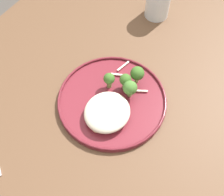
{
  "coord_description": "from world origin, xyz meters",
  "views": [
    {
      "loc": [
        0.32,
        0.21,
        1.43
      ],
      "look_at": [
        -0.03,
        -0.02,
        0.76
      ],
      "focal_mm": 47.97,
      "sensor_mm": 36.0,
      "label": 1
    }
  ],
  "objects_px": {
    "broccoli_floret_center_pile": "(130,88)",
    "seared_scallop_large_seared": "(121,112)",
    "seared_scallop_right_edge": "(115,105)",
    "seared_scallop_center_golden": "(107,106)",
    "broccoli_floret_left_leaning": "(109,79)",
    "dinner_plate": "(112,100)",
    "seared_scallop_half_hidden": "(105,114)",
    "water_glass": "(158,3)",
    "seared_scallop_tiny_bay": "(97,111)",
    "broccoli_floret_right_tilted": "(137,74)",
    "seared_scallop_front_small": "(97,128)",
    "broccoli_floret_split_head": "(125,80)",
    "seared_scallop_rear_pale": "(120,122)"
  },
  "relations": [
    {
      "from": "seared_scallop_large_seared",
      "to": "broccoli_floret_split_head",
      "type": "height_order",
      "value": "broccoli_floret_split_head"
    },
    {
      "from": "seared_scallop_front_small",
      "to": "broccoli_floret_left_leaning",
      "type": "bearing_deg",
      "value": -160.12
    },
    {
      "from": "seared_scallop_right_edge",
      "to": "seared_scallop_large_seared",
      "type": "distance_m",
      "value": 0.03
    },
    {
      "from": "broccoli_floret_split_head",
      "to": "seared_scallop_rear_pale",
      "type": "bearing_deg",
      "value": 25.85
    },
    {
      "from": "seared_scallop_center_golden",
      "to": "seared_scallop_right_edge",
      "type": "height_order",
      "value": "seared_scallop_center_golden"
    },
    {
      "from": "broccoli_floret_center_pile",
      "to": "seared_scallop_rear_pale",
      "type": "bearing_deg",
      "value": 16.38
    },
    {
      "from": "seared_scallop_large_seared",
      "to": "water_glass",
      "type": "xyz_separation_m",
      "value": [
        -0.38,
        -0.11,
        0.02
      ]
    },
    {
      "from": "seared_scallop_tiny_bay",
      "to": "dinner_plate",
      "type": "bearing_deg",
      "value": 169.39
    },
    {
      "from": "seared_scallop_front_small",
      "to": "seared_scallop_rear_pale",
      "type": "bearing_deg",
      "value": 138.7
    },
    {
      "from": "seared_scallop_front_small",
      "to": "seared_scallop_large_seared",
      "type": "distance_m",
      "value": 0.07
    },
    {
      "from": "broccoli_floret_split_head",
      "to": "broccoli_floret_left_leaning",
      "type": "bearing_deg",
      "value": -59.81
    },
    {
      "from": "seared_scallop_tiny_bay",
      "to": "broccoli_floret_right_tilted",
      "type": "height_order",
      "value": "broccoli_floret_right_tilted"
    },
    {
      "from": "broccoli_floret_split_head",
      "to": "seared_scallop_tiny_bay",
      "type": "bearing_deg",
      "value": -8.96
    },
    {
      "from": "seared_scallop_rear_pale",
      "to": "seared_scallop_center_golden",
      "type": "relative_size",
      "value": 0.62
    },
    {
      "from": "seared_scallop_front_small",
      "to": "seared_scallop_center_golden",
      "type": "bearing_deg",
      "value": -169.25
    },
    {
      "from": "seared_scallop_center_golden",
      "to": "broccoli_floret_split_head",
      "type": "bearing_deg",
      "value": 177.16
    },
    {
      "from": "seared_scallop_rear_pale",
      "to": "broccoli_floret_center_pile",
      "type": "xyz_separation_m",
      "value": [
        -0.09,
        -0.03,
        0.02
      ]
    },
    {
      "from": "broccoli_floret_split_head",
      "to": "dinner_plate",
      "type": "bearing_deg",
      "value": -7.29
    },
    {
      "from": "seared_scallop_right_edge",
      "to": "seared_scallop_center_golden",
      "type": "bearing_deg",
      "value": -50.73
    },
    {
      "from": "dinner_plate",
      "to": "water_glass",
      "type": "distance_m",
      "value": 0.37
    },
    {
      "from": "broccoli_floret_left_leaning",
      "to": "dinner_plate",
      "type": "bearing_deg",
      "value": 42.82
    },
    {
      "from": "seared_scallop_tiny_bay",
      "to": "broccoli_floret_left_leaning",
      "type": "relative_size",
      "value": 0.68
    },
    {
      "from": "seared_scallop_rear_pale",
      "to": "broccoli_floret_left_leaning",
      "type": "distance_m",
      "value": 0.12
    },
    {
      "from": "seared_scallop_right_edge",
      "to": "broccoli_floret_center_pile",
      "type": "height_order",
      "value": "broccoli_floret_center_pile"
    },
    {
      "from": "seared_scallop_right_edge",
      "to": "water_glass",
      "type": "relative_size",
      "value": 0.22
    },
    {
      "from": "seared_scallop_rear_pale",
      "to": "water_glass",
      "type": "relative_size",
      "value": 0.21
    },
    {
      "from": "seared_scallop_front_small",
      "to": "broccoli_floret_right_tilted",
      "type": "xyz_separation_m",
      "value": [
        -0.18,
        0.01,
        0.03
      ]
    },
    {
      "from": "seared_scallop_right_edge",
      "to": "seared_scallop_tiny_bay",
      "type": "bearing_deg",
      "value": -35.91
    },
    {
      "from": "seared_scallop_large_seared",
      "to": "water_glass",
      "type": "height_order",
      "value": "water_glass"
    },
    {
      "from": "broccoli_floret_center_pile",
      "to": "seared_scallop_large_seared",
      "type": "bearing_deg",
      "value": 11.02
    },
    {
      "from": "seared_scallop_half_hidden",
      "to": "water_glass",
      "type": "relative_size",
      "value": 0.31
    },
    {
      "from": "seared_scallop_half_hidden",
      "to": "seared_scallop_front_small",
      "type": "xyz_separation_m",
      "value": [
        0.04,
        0.0,
        0.0
      ]
    },
    {
      "from": "broccoli_floret_center_pile",
      "to": "broccoli_floret_right_tilted",
      "type": "bearing_deg",
      "value": -171.59
    },
    {
      "from": "dinner_plate",
      "to": "seared_scallop_center_golden",
      "type": "bearing_deg",
      "value": 5.93
    },
    {
      "from": "seared_scallop_half_hidden",
      "to": "water_glass",
      "type": "distance_m",
      "value": 0.42
    },
    {
      "from": "seared_scallop_half_hidden",
      "to": "broccoli_floret_center_pile",
      "type": "xyz_separation_m",
      "value": [
        -0.09,
        0.02,
        0.02
      ]
    },
    {
      "from": "seared_scallop_center_golden",
      "to": "broccoli_floret_right_tilted",
      "type": "height_order",
      "value": "broccoli_floret_right_tilted"
    },
    {
      "from": "seared_scallop_large_seared",
      "to": "dinner_plate",
      "type": "bearing_deg",
      "value": -119.47
    },
    {
      "from": "seared_scallop_right_edge",
      "to": "seared_scallop_large_seared",
      "type": "xyz_separation_m",
      "value": [
        0.01,
        0.02,
        0.0
      ]
    },
    {
      "from": "dinner_plate",
      "to": "seared_scallop_rear_pale",
      "type": "bearing_deg",
      "value": 49.92
    },
    {
      "from": "seared_scallop_front_small",
      "to": "broccoli_floret_split_head",
      "type": "xyz_separation_m",
      "value": [
        -0.15,
        -0.01,
        0.02
      ]
    },
    {
      "from": "broccoli_floret_split_head",
      "to": "seared_scallop_half_hidden",
      "type": "bearing_deg",
      "value": 2.74
    },
    {
      "from": "seared_scallop_center_golden",
      "to": "seared_scallop_front_small",
      "type": "bearing_deg",
      "value": 10.75
    },
    {
      "from": "seared_scallop_center_golden",
      "to": "broccoli_floret_center_pile",
      "type": "height_order",
      "value": "broccoli_floret_center_pile"
    },
    {
      "from": "seared_scallop_right_edge",
      "to": "broccoli_floret_left_leaning",
      "type": "xyz_separation_m",
      "value": [
        -0.05,
        -0.05,
        0.02
      ]
    },
    {
      "from": "seared_scallop_large_seared",
      "to": "seared_scallop_tiny_bay",
      "type": "distance_m",
      "value": 0.06
    },
    {
      "from": "seared_scallop_half_hidden",
      "to": "seared_scallop_front_small",
      "type": "relative_size",
      "value": 1.49
    },
    {
      "from": "seared_scallop_front_small",
      "to": "broccoli_floret_center_pile",
      "type": "height_order",
      "value": "broccoli_floret_center_pile"
    },
    {
      "from": "seared_scallop_half_hidden",
      "to": "broccoli_floret_right_tilted",
      "type": "distance_m",
      "value": 0.14
    },
    {
      "from": "broccoli_floret_left_leaning",
      "to": "broccoli_floret_center_pile",
      "type": "bearing_deg",
      "value": 94.75
    }
  ]
}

